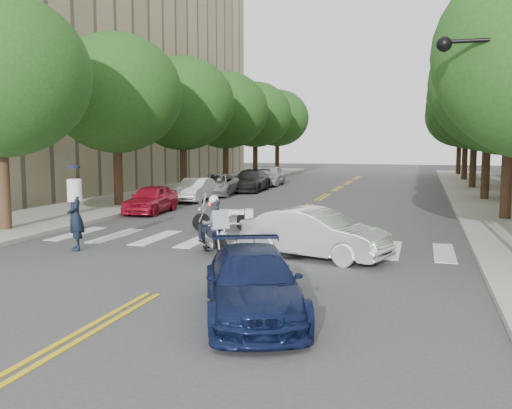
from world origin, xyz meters
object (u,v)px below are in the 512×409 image
at_px(motorcycle_police, 214,228).
at_px(sedan_blue, 253,283).
at_px(convertible, 315,233).
at_px(motorcycle_parked, 229,218).
at_px(officer_standing, 75,216).

bearing_deg(motorcycle_police, sedan_blue, 81.34).
xyz_separation_m(convertible, sedan_blue, (-0.15, -5.62, -0.07)).
distance_m(motorcycle_parked, convertible, 5.41).
bearing_deg(motorcycle_police, officer_standing, -30.37).
distance_m(officer_standing, convertible, 7.18).
bearing_deg(motorcycle_police, convertible, 152.54).
bearing_deg(convertible, officer_standing, 115.35).
bearing_deg(sedan_blue, motorcycle_parked, 90.26).
distance_m(motorcycle_police, officer_standing, 4.28).
xyz_separation_m(officer_standing, convertible, (7.12, 0.90, -0.34)).
distance_m(motorcycle_police, motorcycle_parked, 4.36).
bearing_deg(convertible, sedan_blue, -163.36).
relative_size(motorcycle_police, sedan_blue, 0.43).
height_order(motorcycle_police, convertible, motorcycle_police).
relative_size(motorcycle_parked, officer_standing, 1.06).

